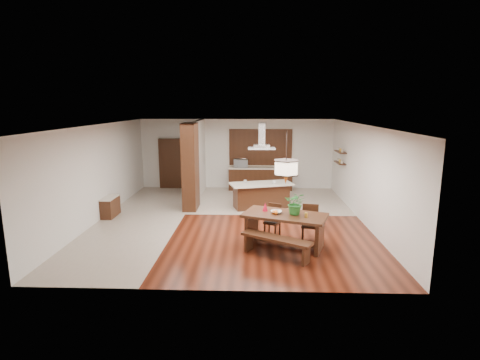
{
  "coord_description": "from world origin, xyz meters",
  "views": [
    {
      "loc": [
        0.68,
        -11.06,
        3.48
      ],
      "look_at": [
        0.3,
        0.0,
        1.25
      ],
      "focal_mm": 28.0,
      "sensor_mm": 36.0,
      "label": 1
    }
  ],
  "objects_px": {
    "dining_chair_right": "(310,223)",
    "foliage_plant": "(296,203)",
    "hallway_console": "(110,207)",
    "range_hood": "(262,136)",
    "dining_chair_left": "(272,220)",
    "fruit_bowl": "(276,212)",
    "microwave": "(241,163)",
    "kitchen_island": "(261,195)",
    "dining_table": "(285,223)",
    "island_cup": "(274,182)",
    "pendant_lantern": "(286,157)",
    "dining_bench": "(276,247)"
  },
  "relations": [
    {
      "from": "fruit_bowl",
      "to": "kitchen_island",
      "type": "height_order",
      "value": "fruit_bowl"
    },
    {
      "from": "microwave",
      "to": "dining_bench",
      "type": "bearing_deg",
      "value": -84.71
    },
    {
      "from": "hallway_console",
      "to": "dining_bench",
      "type": "height_order",
      "value": "hallway_console"
    },
    {
      "from": "dining_bench",
      "to": "kitchen_island",
      "type": "distance_m",
      "value": 4.26
    },
    {
      "from": "dining_chair_left",
      "to": "foliage_plant",
      "type": "relative_size",
      "value": 1.53
    },
    {
      "from": "hallway_console",
      "to": "foliage_plant",
      "type": "bearing_deg",
      "value": -23.24
    },
    {
      "from": "pendant_lantern",
      "to": "kitchen_island",
      "type": "height_order",
      "value": "pendant_lantern"
    },
    {
      "from": "kitchen_island",
      "to": "dining_chair_right",
      "type": "bearing_deg",
      "value": -85.58
    },
    {
      "from": "dining_chair_right",
      "to": "island_cup",
      "type": "xyz_separation_m",
      "value": [
        -0.76,
        3.08,
        0.45
      ]
    },
    {
      "from": "dining_bench",
      "to": "kitchen_island",
      "type": "xyz_separation_m",
      "value": [
        -0.26,
        4.25,
        0.2
      ]
    },
    {
      "from": "dining_chair_left",
      "to": "island_cup",
      "type": "distance_m",
      "value": 2.79
    },
    {
      "from": "dining_chair_left",
      "to": "microwave",
      "type": "height_order",
      "value": "microwave"
    },
    {
      "from": "dining_table",
      "to": "dining_chair_left",
      "type": "height_order",
      "value": "dining_chair_left"
    },
    {
      "from": "dining_table",
      "to": "island_cup",
      "type": "distance_m",
      "value": 3.5
    },
    {
      "from": "dining_chair_right",
      "to": "fruit_bowl",
      "type": "xyz_separation_m",
      "value": [
        -0.89,
        -0.36,
        0.4
      ]
    },
    {
      "from": "pendant_lantern",
      "to": "foliage_plant",
      "type": "relative_size",
      "value": 2.31
    },
    {
      "from": "island_cup",
      "to": "microwave",
      "type": "xyz_separation_m",
      "value": [
        -1.23,
        2.86,
        0.19
      ]
    },
    {
      "from": "range_hood",
      "to": "microwave",
      "type": "distance_m",
      "value": 3.19
    },
    {
      "from": "kitchen_island",
      "to": "range_hood",
      "type": "height_order",
      "value": "range_hood"
    },
    {
      "from": "foliage_plant",
      "to": "kitchen_island",
      "type": "bearing_deg",
      "value": 102.0
    },
    {
      "from": "foliage_plant",
      "to": "microwave",
      "type": "distance_m",
      "value": 6.56
    },
    {
      "from": "pendant_lantern",
      "to": "range_hood",
      "type": "distance_m",
      "value": 3.61
    },
    {
      "from": "dining_chair_left",
      "to": "fruit_bowl",
      "type": "bearing_deg",
      "value": -59.19
    },
    {
      "from": "fruit_bowl",
      "to": "island_cup",
      "type": "distance_m",
      "value": 3.44
    },
    {
      "from": "dining_bench",
      "to": "hallway_console",
      "type": "bearing_deg",
      "value": 148.93
    },
    {
      "from": "pendant_lantern",
      "to": "dining_table",
      "type": "bearing_deg",
      "value": 0.0
    },
    {
      "from": "dining_bench",
      "to": "pendant_lantern",
      "type": "xyz_separation_m",
      "value": [
        0.25,
        0.68,
        2.0
      ]
    },
    {
      "from": "dining_chair_left",
      "to": "foliage_plant",
      "type": "distance_m",
      "value": 1.16
    },
    {
      "from": "dining_table",
      "to": "kitchen_island",
      "type": "height_order",
      "value": "kitchen_island"
    },
    {
      "from": "dining_bench",
      "to": "kitchen_island",
      "type": "bearing_deg",
      "value": 93.5
    },
    {
      "from": "fruit_bowl",
      "to": "foliage_plant",
      "type": "bearing_deg",
      "value": -9.3
    },
    {
      "from": "pendant_lantern",
      "to": "foliage_plant",
      "type": "xyz_separation_m",
      "value": [
        0.26,
        -0.03,
        -1.12
      ]
    },
    {
      "from": "range_hood",
      "to": "fruit_bowl",
      "type": "bearing_deg",
      "value": -85.16
    },
    {
      "from": "dining_chair_left",
      "to": "fruit_bowl",
      "type": "height_order",
      "value": "fruit_bowl"
    },
    {
      "from": "hallway_console",
      "to": "range_hood",
      "type": "relative_size",
      "value": 0.98
    },
    {
      "from": "dining_chair_right",
      "to": "range_hood",
      "type": "xyz_separation_m",
      "value": [
        -1.19,
        3.16,
        1.99
      ]
    },
    {
      "from": "fruit_bowl",
      "to": "island_cup",
      "type": "relative_size",
      "value": 2.16
    },
    {
      "from": "dining_chair_right",
      "to": "kitchen_island",
      "type": "height_order",
      "value": "dining_chair_right"
    },
    {
      "from": "dining_chair_right",
      "to": "foliage_plant",
      "type": "xyz_separation_m",
      "value": [
        -0.43,
        -0.43,
        0.65
      ]
    },
    {
      "from": "kitchen_island",
      "to": "range_hood",
      "type": "distance_m",
      "value": 2.02
    },
    {
      "from": "foliage_plant",
      "to": "island_cup",
      "type": "relative_size",
      "value": 4.49
    },
    {
      "from": "kitchen_island",
      "to": "microwave",
      "type": "distance_m",
      "value": 2.97
    },
    {
      "from": "pendant_lantern",
      "to": "microwave",
      "type": "distance_m",
      "value": 6.57
    },
    {
      "from": "kitchen_island",
      "to": "range_hood",
      "type": "bearing_deg",
      "value": 73.78
    },
    {
      "from": "hallway_console",
      "to": "range_hood",
      "type": "distance_m",
      "value": 5.38
    },
    {
      "from": "hallway_console",
      "to": "dining_chair_left",
      "type": "relative_size",
      "value": 1.02
    },
    {
      "from": "hallway_console",
      "to": "dining_bench",
      "type": "bearing_deg",
      "value": -31.07
    },
    {
      "from": "dining_table",
      "to": "pendant_lantern",
      "type": "distance_m",
      "value": 1.63
    },
    {
      "from": "foliage_plant",
      "to": "island_cup",
      "type": "bearing_deg",
      "value": 95.38
    },
    {
      "from": "fruit_bowl",
      "to": "range_hood",
      "type": "distance_m",
      "value": 3.87
    }
  ]
}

